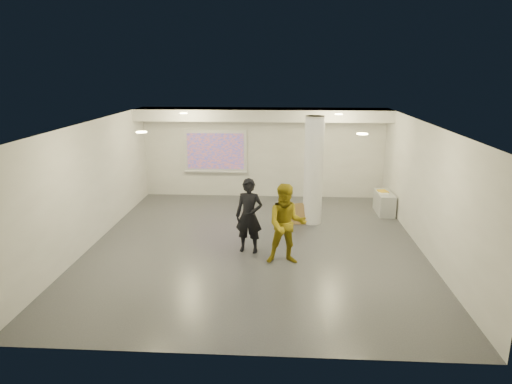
# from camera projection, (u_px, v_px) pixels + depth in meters

# --- Properties ---
(floor) EXTENTS (8.00, 9.00, 0.01)m
(floor) POSITION_uv_depth(u_px,v_px,m) (255.00, 245.00, 11.27)
(floor) COLOR #3A3C42
(floor) RESTS_ON ground
(ceiling) EXTENTS (8.00, 9.00, 0.01)m
(ceiling) POSITION_uv_depth(u_px,v_px,m) (255.00, 123.00, 10.49)
(ceiling) COLOR silver
(ceiling) RESTS_ON floor
(wall_back) EXTENTS (8.00, 0.01, 3.00)m
(wall_back) POSITION_uv_depth(u_px,v_px,m) (263.00, 153.00, 15.21)
(wall_back) COLOR beige
(wall_back) RESTS_ON floor
(wall_front) EXTENTS (8.00, 0.01, 3.00)m
(wall_front) POSITION_uv_depth(u_px,v_px,m) (236.00, 264.00, 6.54)
(wall_front) COLOR beige
(wall_front) RESTS_ON floor
(wall_left) EXTENTS (0.01, 9.00, 3.00)m
(wall_left) POSITION_uv_depth(u_px,v_px,m) (91.00, 184.00, 11.11)
(wall_left) COLOR beige
(wall_left) RESTS_ON floor
(wall_right) EXTENTS (0.01, 9.00, 3.00)m
(wall_right) POSITION_uv_depth(u_px,v_px,m) (426.00, 189.00, 10.65)
(wall_right) COLOR beige
(wall_right) RESTS_ON floor
(soffit_band) EXTENTS (8.00, 1.10, 0.36)m
(soffit_band) POSITION_uv_depth(u_px,v_px,m) (263.00, 114.00, 14.34)
(soffit_band) COLOR silver
(soffit_band) RESTS_ON ceiling
(downlight_nw) EXTENTS (0.22, 0.22, 0.02)m
(downlight_nw) POSITION_uv_depth(u_px,v_px,m) (184.00, 113.00, 13.03)
(downlight_nw) COLOR #F9EC92
(downlight_nw) RESTS_ON ceiling
(downlight_ne) EXTENTS (0.22, 0.22, 0.02)m
(downlight_ne) POSITION_uv_depth(u_px,v_px,m) (339.00, 114.00, 12.77)
(downlight_ne) COLOR #F9EC92
(downlight_ne) RESTS_ON ceiling
(downlight_sw) EXTENTS (0.22, 0.22, 0.02)m
(downlight_sw) POSITION_uv_depth(u_px,v_px,m) (141.00, 132.00, 9.17)
(downlight_sw) COLOR #F9EC92
(downlight_sw) RESTS_ON ceiling
(downlight_se) EXTENTS (0.22, 0.22, 0.02)m
(downlight_se) POSITION_uv_depth(u_px,v_px,m) (362.00, 134.00, 8.92)
(downlight_se) COLOR #F9EC92
(downlight_se) RESTS_ON ceiling
(column) EXTENTS (0.52, 0.52, 3.00)m
(column) POSITION_uv_depth(u_px,v_px,m) (313.00, 171.00, 12.53)
(column) COLOR silver
(column) RESTS_ON floor
(projection_screen) EXTENTS (2.10, 0.13, 1.42)m
(projection_screen) POSITION_uv_depth(u_px,v_px,m) (216.00, 152.00, 15.25)
(projection_screen) COLOR silver
(projection_screen) RESTS_ON wall_back
(credenza) EXTENTS (0.46, 1.09, 0.64)m
(credenza) POSITION_uv_depth(u_px,v_px,m) (384.00, 203.00, 13.69)
(credenza) COLOR #9EA1A3
(credenza) RESTS_ON floor
(papers_stack) EXTENTS (0.28, 0.34, 0.02)m
(papers_stack) POSITION_uv_depth(u_px,v_px,m) (384.00, 193.00, 13.51)
(papers_stack) COLOR silver
(papers_stack) RESTS_ON credenza
(postit_pad) EXTENTS (0.31, 0.38, 0.03)m
(postit_pad) POSITION_uv_depth(u_px,v_px,m) (383.00, 191.00, 13.69)
(postit_pad) COLOR gold
(postit_pad) RESTS_ON credenza
(cardboard_back) EXTENTS (0.54, 0.21, 0.57)m
(cardboard_back) POSITION_uv_depth(u_px,v_px,m) (303.00, 214.00, 12.73)
(cardboard_back) COLOR olive
(cardboard_back) RESTS_ON floor
(cardboard_front) EXTENTS (0.56, 0.36, 0.57)m
(cardboard_front) POSITION_uv_depth(u_px,v_px,m) (295.00, 214.00, 12.77)
(cardboard_front) COLOR olive
(cardboard_front) RESTS_ON floor
(woman) EXTENTS (0.71, 0.53, 1.77)m
(woman) POSITION_uv_depth(u_px,v_px,m) (249.00, 216.00, 10.66)
(woman) COLOR black
(woman) RESTS_ON floor
(man) EXTENTS (0.92, 0.74, 1.82)m
(man) POSITION_uv_depth(u_px,v_px,m) (287.00, 224.00, 10.01)
(man) COLOR olive
(man) RESTS_ON floor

